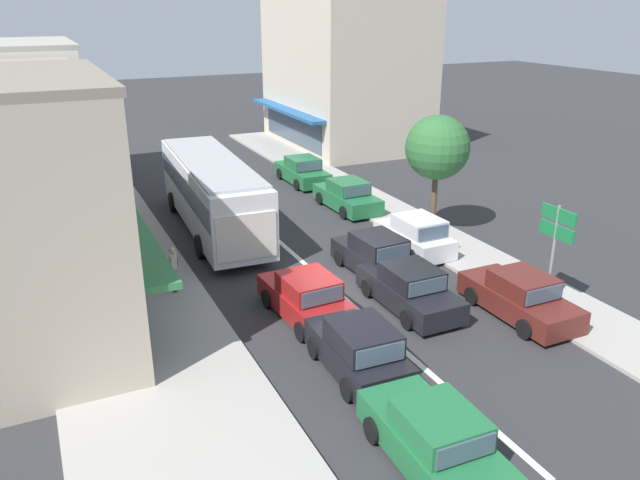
# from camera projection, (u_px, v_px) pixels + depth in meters

# --- Properties ---
(ground_plane) EXTENTS (140.00, 140.00, 0.00)m
(ground_plane) POSITION_uv_depth(u_px,v_px,m) (340.00, 294.00, 21.70)
(ground_plane) COLOR #2D2D30
(lane_centre_line) EXTENTS (0.20, 28.00, 0.01)m
(lane_centre_line) POSITION_uv_depth(u_px,v_px,m) (295.00, 255.00, 25.08)
(lane_centre_line) COLOR silver
(lane_centre_line) RESTS_ON ground
(sidewalk_left) EXTENTS (5.20, 44.00, 0.14)m
(sidewalk_left) POSITION_uv_depth(u_px,v_px,m) (112.00, 264.00, 24.04)
(sidewalk_left) COLOR #A39E96
(sidewalk_left) RESTS_ON ground
(kerb_right) EXTENTS (2.80, 44.00, 0.12)m
(kerb_right) POSITION_uv_depth(u_px,v_px,m) (400.00, 218.00, 29.22)
(kerb_right) COLOR #A39E96
(kerb_right) RESTS_ON ground
(shopfront_far_end) EXTENTS (8.72, 8.42, 7.74)m
(shopfront_far_end) POSITION_uv_depth(u_px,v_px,m) (0.00, 123.00, 31.27)
(shopfront_far_end) COLOR silver
(shopfront_far_end) RESTS_ON ground
(building_right_far) EXTENTS (9.01, 11.49, 10.04)m
(building_right_far) POSITION_uv_depth(u_px,v_px,m) (345.00, 72.00, 43.00)
(building_right_far) COLOR beige
(building_right_far) RESTS_ON ground
(city_bus) EXTENTS (3.15, 10.97, 3.23)m
(city_bus) POSITION_uv_depth(u_px,v_px,m) (212.00, 190.00, 27.16)
(city_bus) COLOR silver
(city_bus) RESTS_ON ground
(sedan_queue_far_back) EXTENTS (1.90, 4.20, 1.47)m
(sedan_queue_far_back) POSITION_uv_depth(u_px,v_px,m) (410.00, 289.00, 20.57)
(sedan_queue_far_back) COLOR black
(sedan_queue_far_back) RESTS_ON ground
(hatchback_adjacent_lane_trail) EXTENTS (1.92, 3.75, 1.54)m
(hatchback_adjacent_lane_trail) POSITION_uv_depth(u_px,v_px,m) (359.00, 350.00, 16.86)
(hatchback_adjacent_lane_trail) COLOR black
(hatchback_adjacent_lane_trail) RESTS_ON ground
(sedan_adjacent_lane_lead) EXTENTS (2.05, 4.28, 1.47)m
(sedan_adjacent_lane_lead) POSITION_uv_depth(u_px,v_px,m) (308.00, 299.00, 19.89)
(sedan_adjacent_lane_lead) COLOR maroon
(sedan_adjacent_lane_lead) RESTS_ON ground
(sedan_behind_bus_mid) EXTENTS (2.00, 4.25, 1.47)m
(sedan_behind_bus_mid) POSITION_uv_depth(u_px,v_px,m) (436.00, 442.00, 13.42)
(sedan_behind_bus_mid) COLOR #1E6638
(sedan_behind_bus_mid) RESTS_ON ground
(hatchback_behind_bus_near) EXTENTS (1.96, 3.78, 1.54)m
(hatchback_behind_bus_near) POSITION_uv_depth(u_px,v_px,m) (375.00, 255.00, 23.21)
(hatchback_behind_bus_near) COLOR black
(hatchback_behind_bus_near) RESTS_ON ground
(parked_sedan_kerb_front) EXTENTS (1.91, 4.20, 1.47)m
(parked_sedan_kerb_front) POSITION_uv_depth(u_px,v_px,m) (520.00, 297.00, 20.02)
(parked_sedan_kerb_front) COLOR #561E19
(parked_sedan_kerb_front) RESTS_ON ground
(parked_hatchback_kerb_second) EXTENTS (1.86, 3.72, 1.54)m
(parked_hatchback_kerb_second) POSITION_uv_depth(u_px,v_px,m) (415.00, 236.00, 25.16)
(parked_hatchback_kerb_second) COLOR silver
(parked_hatchback_kerb_second) RESTS_ON ground
(parked_sedan_kerb_third) EXTENTS (1.96, 4.23, 1.47)m
(parked_sedan_kerb_third) POSITION_uv_depth(u_px,v_px,m) (347.00, 196.00, 30.43)
(parked_sedan_kerb_third) COLOR #1E6638
(parked_sedan_kerb_third) RESTS_ON ground
(parked_sedan_kerb_rear) EXTENTS (1.90, 4.20, 1.47)m
(parked_sedan_kerb_rear) POSITION_uv_depth(u_px,v_px,m) (302.00, 171.00, 34.89)
(parked_sedan_kerb_rear) COLOR #1E6638
(parked_sedan_kerb_rear) RESTS_ON ground
(traffic_light_downstreet) EXTENTS (0.32, 0.24, 4.20)m
(traffic_light_downstreet) POSITION_uv_depth(u_px,v_px,m) (115.00, 121.00, 37.34)
(traffic_light_downstreet) COLOR gray
(traffic_light_downstreet) RESTS_ON ground
(directional_road_sign) EXTENTS (0.10, 1.40, 3.60)m
(directional_road_sign) POSITION_uv_depth(u_px,v_px,m) (556.00, 233.00, 19.69)
(directional_road_sign) COLOR gray
(directional_road_sign) RESTS_ON ground
(street_tree_right) EXTENTS (2.70, 2.70, 5.22)m
(street_tree_right) POSITION_uv_depth(u_px,v_px,m) (437.00, 148.00, 25.93)
(street_tree_right) COLOR brown
(street_tree_right) RESTS_ON ground
(pedestrian_with_handbag_near) EXTENTS (0.66, 0.30, 1.63)m
(pedestrian_with_handbag_near) POSITION_uv_depth(u_px,v_px,m) (128.00, 184.00, 30.90)
(pedestrian_with_handbag_near) COLOR #232838
(pedestrian_with_handbag_near) RESTS_ON sidewalk_left
(pedestrian_browsing_midblock) EXTENTS (0.38, 0.66, 1.63)m
(pedestrian_browsing_midblock) POSITION_uv_depth(u_px,v_px,m) (174.00, 266.00, 21.34)
(pedestrian_browsing_midblock) COLOR #333338
(pedestrian_browsing_midblock) RESTS_ON sidewalk_left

